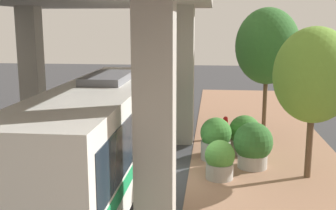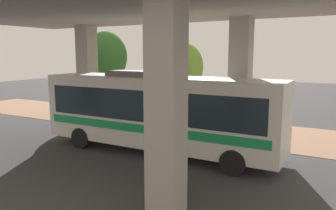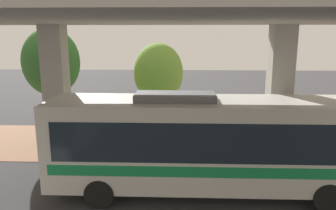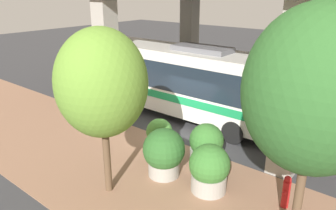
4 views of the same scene
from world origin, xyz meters
name	(u,v)px [view 1 (image 1 of 4)]	position (x,y,z in m)	size (l,w,h in m)	color
ground_plane	(188,179)	(0.00, 0.00, 0.00)	(80.00, 80.00, 0.00)	#38383A
sidewalk_strip	(275,183)	(-3.00, 0.00, 0.01)	(6.00, 40.00, 0.02)	#936B51
overpass	(69,8)	(4.00, 0.00, 5.84)	(9.40, 17.20, 6.71)	#9E998E
bus	(101,133)	(2.63, 1.50, 2.01)	(2.69, 11.14, 3.71)	silver
fire_hydrant	(225,127)	(-1.43, -5.43, 0.54)	(0.47, 0.23, 1.08)	#B21919
planter_front	(216,139)	(-0.96, -2.30, 0.84)	(1.24, 1.24, 1.71)	#9E998E
planter_middle	(220,160)	(-1.09, -0.17, 0.69)	(1.05, 1.05, 1.39)	#9E998E
planter_back	(244,135)	(-2.15, -3.18, 0.80)	(1.32, 1.32, 1.63)	#9E998E
planter_extra	(253,145)	(-2.34, -1.45, 0.88)	(1.47, 1.47, 1.75)	#9E998E
street_tree_near	(267,46)	(-3.30, -6.26, 4.29)	(2.97, 2.97, 6.08)	brown
street_tree_far	(314,75)	(-4.19, -0.64, 3.63)	(2.72, 2.72, 5.28)	brown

